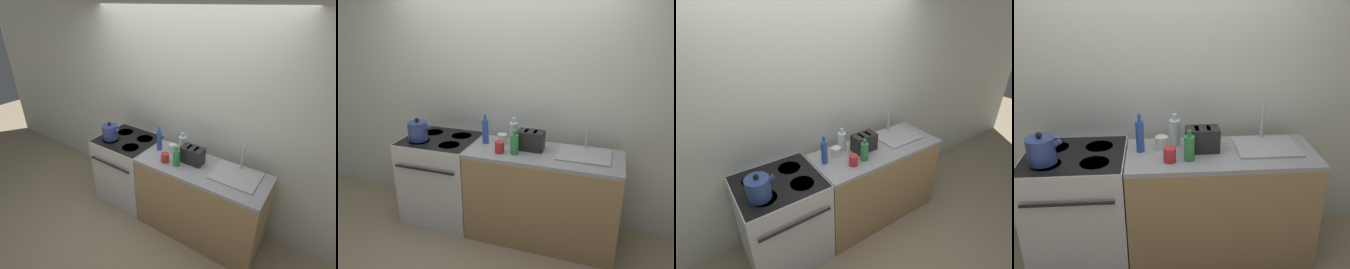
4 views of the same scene
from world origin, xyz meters
The scene contains 12 objects.
ground_plane centered at (0.00, 0.00, 0.00)m, with size 12.00×12.00×0.00m, color tan.
wall_back centered at (0.00, 0.72, 1.30)m, with size 8.00×0.05×2.60m.
stove centered at (-0.59, 0.33, 0.47)m, with size 0.76×0.70×0.92m.
counter_block centered at (0.51, 0.29, 0.46)m, with size 1.44×0.59×0.92m.
kettle centered at (-0.79, 0.22, 1.01)m, with size 0.25×0.20×0.23m.
toaster centered at (0.37, 0.33, 1.01)m, with size 0.25×0.15×0.18m.
sink_tray centered at (0.87, 0.36, 0.93)m, with size 0.48×0.39×0.28m.
bottle_clear centered at (0.17, 0.45, 1.03)m, with size 0.09×0.09×0.26m.
bottle_green centered at (0.26, 0.18, 1.01)m, with size 0.08×0.08×0.23m.
bottle_blue centered at (-0.10, 0.36, 1.04)m, with size 0.06×0.06×0.30m.
cup_white centered at (0.06, 0.40, 0.97)m, with size 0.10×0.10×0.10m.
cup_red centered at (0.11, 0.17, 0.97)m, with size 0.09×0.09×0.11m.
Camera 3 is at (-1.13, -1.52, 2.39)m, focal length 28.00 mm.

